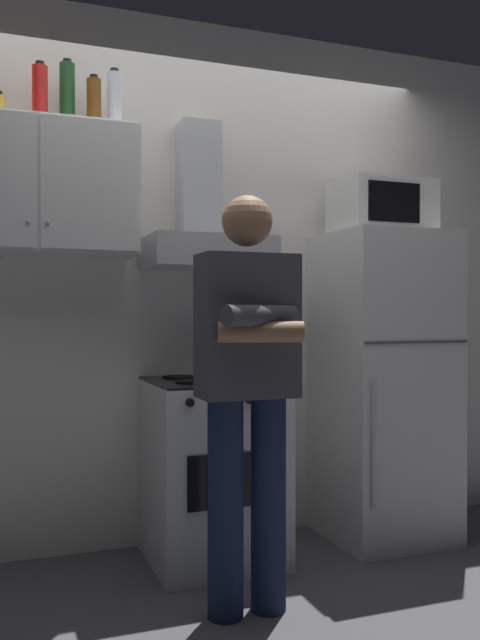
{
  "coord_description": "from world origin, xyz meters",
  "views": [
    {
      "loc": [
        -1.03,
        -2.78,
        1.17
      ],
      "look_at": [
        0.0,
        0.0,
        1.15
      ],
      "focal_mm": 37.42,
      "sensor_mm": 36.0,
      "label": 1
    }
  ],
  "objects_px": {
    "microwave": "(381,208)",
    "bottle_soda_red": "(40,93)",
    "upper_cabinet": "(36,188)",
    "person_standing": "(248,385)",
    "range_hood": "(204,229)",
    "bottle_wine_green": "(67,95)",
    "stove_oven": "(212,469)",
    "cooking_pot": "(246,367)",
    "bottle_vodka_clear": "(114,100)",
    "refrigerator": "(383,385)",
    "bottle_beer_brown": "(94,102)"
  },
  "relations": [
    {
      "from": "upper_cabinet",
      "to": "person_standing",
      "type": "height_order",
      "value": "upper_cabinet"
    },
    {
      "from": "upper_cabinet",
      "to": "refrigerator",
      "type": "relative_size",
      "value": 0.56
    },
    {
      "from": "refrigerator",
      "to": "range_hood",
      "type": "bearing_deg",
      "value": 172.45
    },
    {
      "from": "stove_oven",
      "to": "bottle_vodka_clear",
      "type": "bearing_deg",
      "value": 164.29
    },
    {
      "from": "range_hood",
      "to": "microwave",
      "type": "xyz_separation_m",
      "value": [
        0.95,
        -0.11,
        0.14
      ]
    },
    {
      "from": "stove_oven",
      "to": "bottle_beer_brown",
      "type": "distance_m",
      "value": 1.82
    },
    {
      "from": "upper_cabinet",
      "to": "range_hood",
      "type": "xyz_separation_m",
      "value": [
        0.8,
        0.0,
        -0.15
      ]
    },
    {
      "from": "refrigerator",
      "to": "bottle_vodka_clear",
      "type": "xyz_separation_m",
      "value": [
        -1.39,
        0.12,
        1.38
      ]
    },
    {
      "from": "stove_oven",
      "to": "bottle_beer_brown",
      "type": "height_order",
      "value": "bottle_beer_brown"
    },
    {
      "from": "bottle_beer_brown",
      "to": "upper_cabinet",
      "type": "bearing_deg",
      "value": 179.53
    },
    {
      "from": "upper_cabinet",
      "to": "microwave",
      "type": "relative_size",
      "value": 1.88
    },
    {
      "from": "bottle_beer_brown",
      "to": "bottle_vodka_clear",
      "type": "height_order",
      "value": "bottle_vodka_clear"
    },
    {
      "from": "range_hood",
      "to": "bottle_vodka_clear",
      "type": "bearing_deg",
      "value": -179.74
    },
    {
      "from": "bottle_soda_red",
      "to": "range_hood",
      "type": "bearing_deg",
      "value": 0.06
    },
    {
      "from": "bottle_vodka_clear",
      "to": "bottle_soda_red",
      "type": "distance_m",
      "value": 0.34
    },
    {
      "from": "bottle_vodka_clear",
      "to": "cooking_pot",
      "type": "bearing_deg",
      "value": -23.04
    },
    {
      "from": "refrigerator",
      "to": "bottle_beer_brown",
      "type": "height_order",
      "value": "bottle_beer_brown"
    },
    {
      "from": "refrigerator",
      "to": "cooking_pot",
      "type": "height_order",
      "value": "refrigerator"
    },
    {
      "from": "person_standing",
      "to": "microwave",
      "type": "bearing_deg",
      "value": 32.0
    },
    {
      "from": "microwave",
      "to": "person_standing",
      "type": "height_order",
      "value": "microwave"
    },
    {
      "from": "microwave",
      "to": "cooking_pot",
      "type": "bearing_deg",
      "value": -170.43
    },
    {
      "from": "upper_cabinet",
      "to": "microwave",
      "type": "bearing_deg",
      "value": -3.48
    },
    {
      "from": "bottle_beer_brown",
      "to": "bottle_soda_red",
      "type": "distance_m",
      "value": 0.24
    },
    {
      "from": "upper_cabinet",
      "to": "bottle_wine_green",
      "type": "xyz_separation_m",
      "value": [
        0.14,
        0.04,
        0.45
      ]
    },
    {
      "from": "microwave",
      "to": "bottle_soda_red",
      "type": "xyz_separation_m",
      "value": [
        -1.73,
        0.11,
        0.44
      ]
    },
    {
      "from": "microwave",
      "to": "bottle_soda_red",
      "type": "height_order",
      "value": "bottle_soda_red"
    },
    {
      "from": "stove_oven",
      "to": "bottle_wine_green",
      "type": "relative_size",
      "value": 2.78
    },
    {
      "from": "range_hood",
      "to": "bottle_wine_green",
      "type": "distance_m",
      "value": 0.89
    },
    {
      "from": "bottle_wine_green",
      "to": "bottle_soda_red",
      "type": "distance_m",
      "value": 0.13
    },
    {
      "from": "upper_cabinet",
      "to": "bottle_wine_green",
      "type": "bearing_deg",
      "value": 15.63
    },
    {
      "from": "person_standing",
      "to": "bottle_wine_green",
      "type": "distance_m",
      "value": 1.63
    },
    {
      "from": "bottle_soda_red",
      "to": "bottle_beer_brown",
      "type": "bearing_deg",
      "value": -0.63
    },
    {
      "from": "upper_cabinet",
      "to": "cooking_pot",
      "type": "relative_size",
      "value": 3.16
    },
    {
      "from": "upper_cabinet",
      "to": "person_standing",
      "type": "xyz_separation_m",
      "value": [
        0.75,
        -0.73,
        -0.85
      ]
    },
    {
      "from": "range_hood",
      "to": "cooking_pot",
      "type": "relative_size",
      "value": 2.64
    },
    {
      "from": "bottle_beer_brown",
      "to": "range_hood",
      "type": "bearing_deg",
      "value": 0.36
    },
    {
      "from": "stove_oven",
      "to": "person_standing",
      "type": "relative_size",
      "value": 0.53
    },
    {
      "from": "person_standing",
      "to": "bottle_soda_red",
      "type": "distance_m",
      "value": 1.64
    },
    {
      "from": "refrigerator",
      "to": "microwave",
      "type": "height_order",
      "value": "microwave"
    },
    {
      "from": "person_standing",
      "to": "range_hood",
      "type": "bearing_deg",
      "value": 86.09
    },
    {
      "from": "range_hood",
      "to": "refrigerator",
      "type": "bearing_deg",
      "value": -7.55
    },
    {
      "from": "upper_cabinet",
      "to": "stove_oven",
      "type": "bearing_deg",
      "value": -8.9
    },
    {
      "from": "stove_oven",
      "to": "bottle_wine_green",
      "type": "height_order",
      "value": "bottle_wine_green"
    },
    {
      "from": "range_hood",
      "to": "bottle_soda_red",
      "type": "distance_m",
      "value": 0.97
    },
    {
      "from": "person_standing",
      "to": "bottle_vodka_clear",
      "type": "xyz_separation_m",
      "value": [
        -0.39,
        0.73,
        1.28
      ]
    },
    {
      "from": "stove_oven",
      "to": "bottle_soda_red",
      "type": "height_order",
      "value": "bottle_soda_red"
    },
    {
      "from": "cooking_pot",
      "to": "bottle_wine_green",
      "type": "xyz_separation_m",
      "value": [
        -0.79,
        0.28,
        1.27
      ]
    },
    {
      "from": "range_hood",
      "to": "bottle_beer_brown",
      "type": "bearing_deg",
      "value": -179.64
    },
    {
      "from": "bottle_wine_green",
      "to": "bottle_vodka_clear",
      "type": "relative_size",
      "value": 1.11
    },
    {
      "from": "upper_cabinet",
      "to": "microwave",
      "type": "distance_m",
      "value": 1.75
    }
  ]
}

